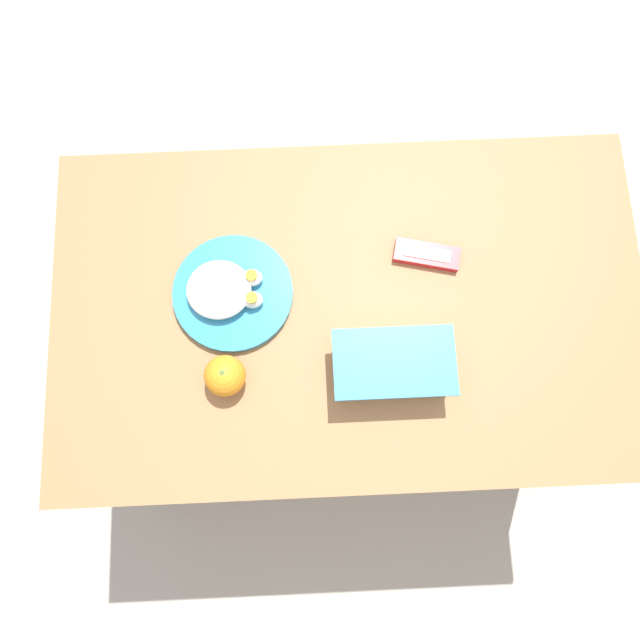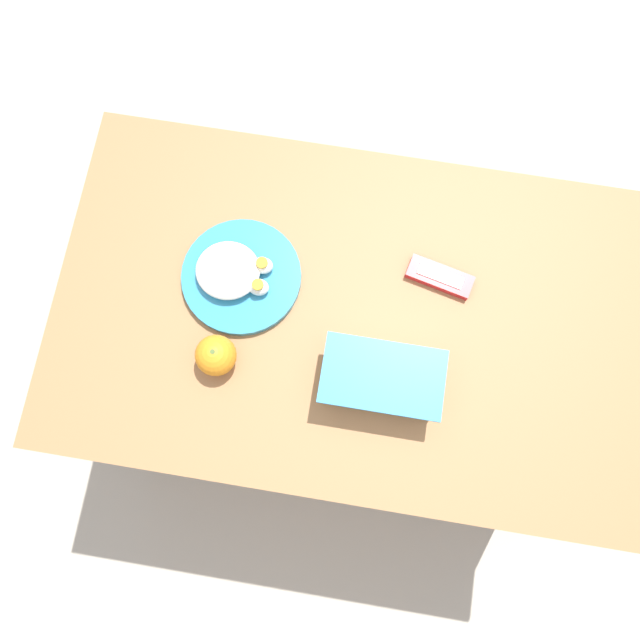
{
  "view_description": "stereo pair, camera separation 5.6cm",
  "coord_description": "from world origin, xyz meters",
  "px_view_note": "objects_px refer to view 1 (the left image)",
  "views": [
    {
      "loc": [
        0.07,
        0.3,
        1.93
      ],
      "look_at": [
        0.06,
        0.03,
        0.78
      ],
      "focal_mm": 35.0,
      "sensor_mm": 36.0,
      "label": 1
    },
    {
      "loc": [
        0.02,
        0.3,
        1.93
      ],
      "look_at": [
        0.06,
        0.03,
        0.78
      ],
      "focal_mm": 35.0,
      "sensor_mm": 36.0,
      "label": 2
    }
  ],
  "objects_px": {
    "food_container": "(392,366)",
    "rice_plate": "(229,292)",
    "candy_bar": "(427,255)",
    "orange_fruit": "(225,376)"
  },
  "relations": [
    {
      "from": "food_container",
      "to": "candy_bar",
      "type": "height_order",
      "value": "food_container"
    },
    {
      "from": "orange_fruit",
      "to": "candy_bar",
      "type": "bearing_deg",
      "value": -150.1
    },
    {
      "from": "food_container",
      "to": "rice_plate",
      "type": "relative_size",
      "value": 0.94
    },
    {
      "from": "rice_plate",
      "to": "candy_bar",
      "type": "bearing_deg",
      "value": -170.97
    },
    {
      "from": "food_container",
      "to": "candy_bar",
      "type": "xyz_separation_m",
      "value": [
        -0.09,
        -0.22,
        -0.03
      ]
    },
    {
      "from": "food_container",
      "to": "orange_fruit",
      "type": "bearing_deg",
      "value": 0.95
    },
    {
      "from": "food_container",
      "to": "rice_plate",
      "type": "height_order",
      "value": "food_container"
    },
    {
      "from": "food_container",
      "to": "orange_fruit",
      "type": "height_order",
      "value": "food_container"
    },
    {
      "from": "candy_bar",
      "to": "rice_plate",
      "type": "bearing_deg",
      "value": 9.03
    },
    {
      "from": "orange_fruit",
      "to": "rice_plate",
      "type": "relative_size",
      "value": 0.33
    }
  ]
}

